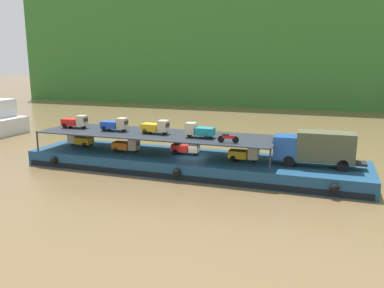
% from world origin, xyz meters
% --- Properties ---
extents(ground_plane, '(400.00, 400.00, 0.00)m').
position_xyz_m(ground_plane, '(0.00, 0.00, 0.00)').
color(ground_plane, brown).
extents(hillside_far_bank, '(134.52, 27.70, 30.15)m').
position_xyz_m(hillside_far_bank, '(0.00, 67.77, 16.98)').
color(hillside_far_bank, '#33702D').
rests_on(hillside_far_bank, ground).
extents(cargo_barge, '(33.17, 7.81, 1.50)m').
position_xyz_m(cargo_barge, '(0.00, -0.02, 0.75)').
color(cargo_barge, navy).
rests_on(cargo_barge, ground).
extents(covered_lorry, '(7.91, 2.48, 3.10)m').
position_xyz_m(covered_lorry, '(11.60, 0.07, 3.19)').
color(covered_lorry, '#1E4C99').
rests_on(covered_lorry, cargo_barge).
extents(cargo_rack, '(23.97, 6.43, 2.00)m').
position_xyz_m(cargo_rack, '(-3.80, 0.00, 3.44)').
color(cargo_rack, '#232833').
rests_on(cargo_rack, cargo_barge).
extents(mini_truck_lower_stern, '(2.74, 1.20, 1.38)m').
position_xyz_m(mini_truck_lower_stern, '(-13.02, 0.37, 2.19)').
color(mini_truck_lower_stern, gold).
rests_on(mini_truck_lower_stern, cargo_barge).
extents(mini_truck_lower_aft, '(2.77, 1.25, 1.38)m').
position_xyz_m(mini_truck_lower_aft, '(-6.82, -0.50, 2.19)').
color(mini_truck_lower_aft, orange).
rests_on(mini_truck_lower_aft, cargo_barge).
extents(mini_truck_lower_mid, '(2.75, 1.22, 1.38)m').
position_xyz_m(mini_truck_lower_mid, '(-0.71, 0.49, 2.19)').
color(mini_truck_lower_mid, red).
rests_on(mini_truck_lower_mid, cargo_barge).
extents(mini_truck_lower_fore, '(2.75, 1.22, 1.38)m').
position_xyz_m(mini_truck_lower_fore, '(5.32, -0.24, 2.19)').
color(mini_truck_lower_fore, gold).
rests_on(mini_truck_lower_fore, cargo_barge).
extents(mini_truck_upper_stern, '(2.79, 1.29, 1.38)m').
position_xyz_m(mini_truck_upper_stern, '(-13.33, 0.16, 4.19)').
color(mini_truck_upper_stern, red).
rests_on(mini_truck_upper_stern, cargo_rack).
extents(mini_truck_upper_mid, '(2.78, 1.28, 1.38)m').
position_xyz_m(mini_truck_upper_mid, '(-8.34, -0.06, 4.19)').
color(mini_truck_upper_mid, '#1E47B7').
rests_on(mini_truck_upper_mid, cargo_rack).
extents(mini_truck_upper_fore, '(2.78, 1.26, 1.38)m').
position_xyz_m(mini_truck_upper_fore, '(-3.70, -0.09, 4.19)').
color(mini_truck_upper_fore, gold).
rests_on(mini_truck_upper_fore, cargo_rack).
extents(mini_truck_upper_bow, '(2.76, 1.23, 1.38)m').
position_xyz_m(mini_truck_upper_bow, '(1.02, -0.55, 4.19)').
color(mini_truck_upper_bow, teal).
rests_on(mini_truck_upper_bow, cargo_rack).
extents(motorcycle_upper_port, '(1.90, 0.55, 0.87)m').
position_xyz_m(motorcycle_upper_port, '(4.16, -1.93, 3.93)').
color(motorcycle_upper_port, black).
rests_on(motorcycle_upper_port, cargo_rack).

